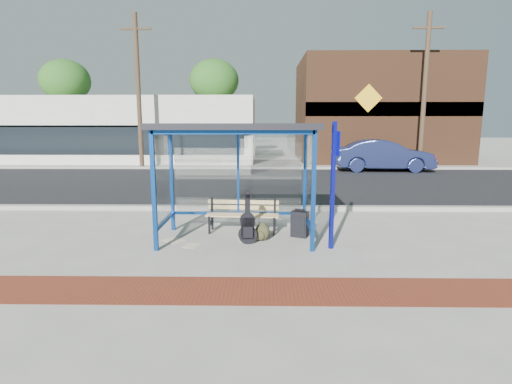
{
  "coord_description": "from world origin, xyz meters",
  "views": [
    {
      "loc": [
        0.54,
        -8.11,
        2.43
      ],
      "look_at": [
        0.41,
        0.2,
        0.98
      ],
      "focal_mm": 28.0,
      "sensor_mm": 36.0,
      "label": 1
    }
  ],
  "objects_px": {
    "guitar_bag": "(248,226)",
    "backpack": "(262,232)",
    "suitcase": "(300,224)",
    "bench": "(243,213)",
    "parked_car": "(384,155)",
    "fire_hydrant": "(434,161)"
  },
  "relations": [
    {
      "from": "bench",
      "to": "fire_hydrant",
      "type": "bearing_deg",
      "value": 57.37
    },
    {
      "from": "bench",
      "to": "guitar_bag",
      "type": "bearing_deg",
      "value": -76.8
    },
    {
      "from": "suitcase",
      "to": "fire_hydrant",
      "type": "xyz_separation_m",
      "value": [
        8.65,
        13.66,
        0.09
      ]
    },
    {
      "from": "guitar_bag",
      "to": "fire_hydrant",
      "type": "xyz_separation_m",
      "value": [
        9.75,
        14.17,
        -0.01
      ]
    },
    {
      "from": "backpack",
      "to": "parked_car",
      "type": "distance_m",
      "value": 13.81
    },
    {
      "from": "backpack",
      "to": "bench",
      "type": "bearing_deg",
      "value": 139.57
    },
    {
      "from": "bench",
      "to": "backpack",
      "type": "xyz_separation_m",
      "value": [
        0.43,
        -0.67,
        -0.26
      ]
    },
    {
      "from": "suitcase",
      "to": "backpack",
      "type": "xyz_separation_m",
      "value": [
        -0.81,
        -0.29,
        -0.11
      ]
    },
    {
      "from": "backpack",
      "to": "suitcase",
      "type": "bearing_deg",
      "value": 36.16
    },
    {
      "from": "guitar_bag",
      "to": "suitcase",
      "type": "xyz_separation_m",
      "value": [
        1.1,
        0.51,
        -0.09
      ]
    },
    {
      "from": "guitar_bag",
      "to": "backpack",
      "type": "relative_size",
      "value": 2.79
    },
    {
      "from": "guitar_bag",
      "to": "suitcase",
      "type": "bearing_deg",
      "value": 17.09
    },
    {
      "from": "bench",
      "to": "guitar_bag",
      "type": "xyz_separation_m",
      "value": [
        0.14,
        -0.89,
        -0.05
      ]
    },
    {
      "from": "parked_car",
      "to": "fire_hydrant",
      "type": "relative_size",
      "value": 7.09
    },
    {
      "from": "suitcase",
      "to": "backpack",
      "type": "distance_m",
      "value": 0.87
    },
    {
      "from": "backpack",
      "to": "fire_hydrant",
      "type": "xyz_separation_m",
      "value": [
        9.46,
        13.95,
        0.19
      ]
    },
    {
      "from": "bench",
      "to": "guitar_bag",
      "type": "relative_size",
      "value": 1.59
    },
    {
      "from": "bench",
      "to": "parked_car",
      "type": "distance_m",
      "value": 13.41
    },
    {
      "from": "guitar_bag",
      "to": "backpack",
      "type": "xyz_separation_m",
      "value": [
        0.29,
        0.22,
        -0.2
      ]
    },
    {
      "from": "bench",
      "to": "suitcase",
      "type": "height_order",
      "value": "bench"
    },
    {
      "from": "suitcase",
      "to": "fire_hydrant",
      "type": "relative_size",
      "value": 0.9
    },
    {
      "from": "suitcase",
      "to": "backpack",
      "type": "height_order",
      "value": "suitcase"
    }
  ]
}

